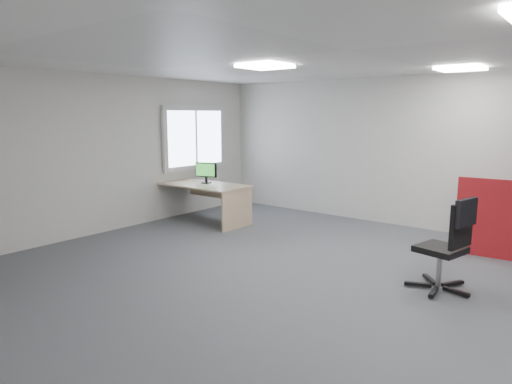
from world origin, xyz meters
The scene contains 10 objects.
floor centered at (0.00, 0.00, 0.00)m, with size 9.00×9.00×0.00m, color #55575D.
ceiling centered at (0.00, 0.00, 2.70)m, with size 9.00×7.00×0.02m, color white.
wall_back centered at (0.00, 3.50, 1.35)m, with size 9.00×0.02×2.70m, color silver.
wall_front centered at (0.00, -3.50, 1.35)m, with size 9.00×0.02×2.70m, color silver.
wall_left centered at (-4.50, 0.00, 1.35)m, with size 0.02×7.00×2.70m, color silver.
window centered at (-4.44, 2.00, 1.55)m, with size 0.06×1.70×1.30m.
ceiling_lights centered at (0.33, 0.67, 2.67)m, with size 4.10×4.10×0.04m.
second_desk centered at (-3.68, 1.49, 0.56)m, with size 1.75×0.88×0.73m.
monitor_second centered at (-3.72, 1.58, 0.95)m, with size 0.42×0.20×0.39m.
office_chair centered at (1.01, 0.68, 0.62)m, with size 0.73×0.71×1.10m.
Camera 1 is at (2.37, -4.59, 2.02)m, focal length 32.00 mm.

